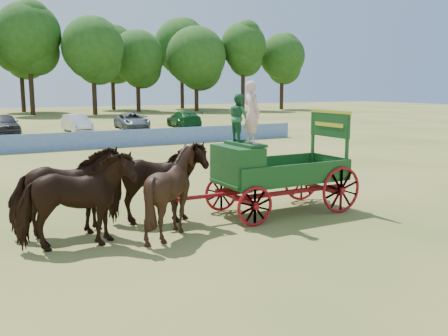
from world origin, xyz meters
The scene contains 7 objects.
ground centered at (0.00, 0.00, 0.00)m, with size 160.00×160.00×0.00m, color #AB914D.
horse_lead_left centered at (-7.37, -0.54, 1.13)m, with size 1.22×2.68×2.26m, color black.
horse_lead_right centered at (-7.37, 0.56, 1.13)m, with size 1.22×2.68×2.26m, color black.
horse_wheel_left centered at (-4.97, -0.54, 1.13)m, with size 1.83×2.06×2.27m, color black.
horse_wheel_right centered at (-4.97, 0.56, 1.13)m, with size 1.22×2.68×2.26m, color black.
farm_dray centered at (-1.99, 0.01, 1.60)m, with size 6.00×2.00×3.86m.
sponsor_banner centered at (-1.00, 18.00, 0.53)m, with size 26.00×0.08×1.05m, color #1F41AD.
Camera 1 is at (-9.72, -11.93, 3.74)m, focal length 40.00 mm.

